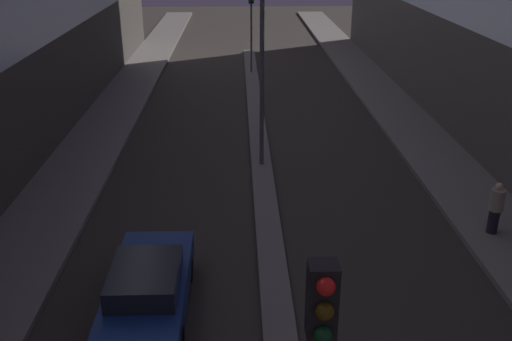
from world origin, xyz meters
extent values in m
cube|color=#66605B|center=(0.00, 20.43, 0.07)|extent=(0.75, 38.85, 0.15)
cube|color=black|center=(0.00, 3.37, 4.68)|extent=(0.32, 0.28, 0.90)
sphere|color=red|center=(0.00, 3.19, 4.98)|extent=(0.20, 0.20, 0.20)
sphere|color=#4C380A|center=(0.00, 3.19, 4.68)|extent=(0.20, 0.20, 0.20)
sphere|color=#0F3D19|center=(0.00, 3.19, 4.38)|extent=(0.20, 0.20, 0.20)
cylinder|color=#4C4C51|center=(0.00, 32.93, 2.19)|extent=(0.12, 0.12, 4.08)
sphere|color=#0F3D19|center=(0.00, 32.75, 4.38)|extent=(0.20, 0.20, 0.20)
cylinder|color=#4C4C51|center=(0.00, 18.16, 4.18)|extent=(0.16, 0.16, 8.07)
cube|color=navy|center=(-2.95, 9.39, 0.64)|extent=(1.76, 4.40, 0.64)
cube|color=black|center=(-2.95, 9.06, 1.21)|extent=(1.49, 1.98, 0.50)
cylinder|color=black|center=(-3.72, 10.76, 0.32)|extent=(0.22, 0.64, 0.64)
cylinder|color=black|center=(-2.18, 10.76, 0.32)|extent=(0.22, 0.64, 0.64)
cylinder|color=black|center=(-2.18, 8.03, 0.32)|extent=(0.22, 0.64, 0.64)
cylinder|color=black|center=(6.44, 12.67, 0.53)|extent=(0.30, 0.30, 0.72)
cylinder|color=gray|center=(6.44, 12.67, 1.21)|extent=(0.41, 0.41, 0.64)
sphere|color=beige|center=(6.44, 12.67, 1.64)|extent=(0.21, 0.21, 0.21)
camera|label=1|loc=(-0.86, -1.59, 8.29)|focal=40.00mm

